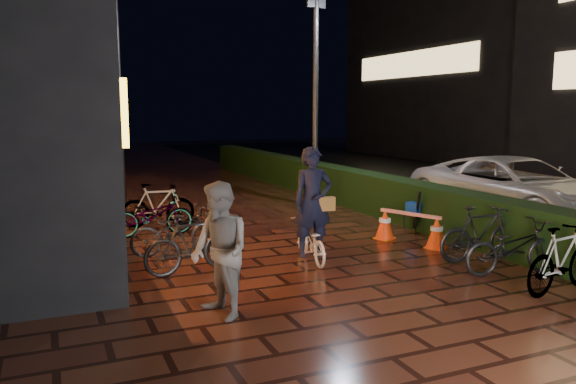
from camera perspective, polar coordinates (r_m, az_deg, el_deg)
name	(u,v)px	position (r m, az deg, el deg)	size (l,w,h in m)	color
ground	(372,286)	(8.70, 8.48, -9.42)	(80.00, 80.00, 0.00)	#381911
asphalt_road	(543,200)	(18.20, 24.52, -0.73)	(11.00, 60.00, 0.01)	black
hedge	(325,181)	(17.02, 3.81, 1.12)	(0.70, 20.00, 1.00)	black
bystander_person	(220,251)	(7.17, -6.93, -5.96)	(0.85, 0.67, 1.76)	#5A5A5D
van	(516,189)	(14.57, 22.18, 0.33)	(2.50, 5.43, 1.51)	silver
lamp_post_hedge	(315,92)	(15.27, 2.81, 10.13)	(0.54, 0.16, 5.66)	black
lamp_post_sf	(118,91)	(14.21, -16.85, 9.79)	(0.54, 0.17, 5.60)	black
cyclist	(312,220)	(9.73, 2.43, -2.87)	(0.75, 1.46, 2.02)	white
traffic_barrier	(410,228)	(11.43, 12.26, -3.57)	(0.91, 1.54, 0.64)	#FF430D
cart_assembly	(416,210)	(12.57, 12.89, -1.77)	(0.58, 0.61, 0.93)	black
parked_bikes_storefront	(168,222)	(11.24, -12.14, -2.97)	(1.98, 4.61, 0.99)	black
parked_bikes_hedge	(516,246)	(9.75, 22.15, -5.09)	(1.82, 2.45, 0.99)	black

